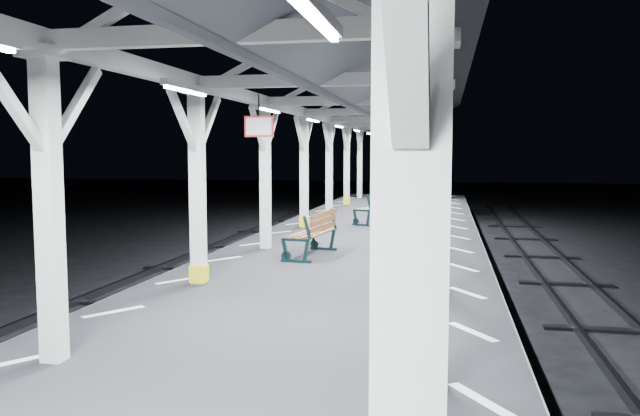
% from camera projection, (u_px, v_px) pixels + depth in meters
% --- Properties ---
extents(ground, '(120.00, 120.00, 0.00)m').
position_uv_depth(ground, '(283.00, 394.00, 8.35)').
color(ground, black).
rests_on(ground, ground).
extents(platform, '(6.00, 50.00, 1.00)m').
position_uv_depth(platform, '(283.00, 358.00, 8.31)').
color(platform, black).
rests_on(platform, ground).
extents(hazard_stripes_left, '(1.00, 48.00, 0.01)m').
position_uv_depth(hazard_stripes_left, '(114.00, 312.00, 8.75)').
color(hazard_stripes_left, silver).
rests_on(hazard_stripes_left, platform).
extents(hazard_stripes_right, '(1.00, 48.00, 0.01)m').
position_uv_depth(hazard_stripes_right, '(472.00, 332.00, 7.77)').
color(hazard_stripes_right, silver).
rests_on(hazard_stripes_right, platform).
extents(canopy, '(5.40, 49.00, 4.65)m').
position_uv_depth(canopy, '(281.00, 48.00, 7.92)').
color(canopy, silver).
rests_on(canopy, platform).
extents(bench_mid, '(0.89, 1.87, 0.97)m').
position_uv_depth(bench_mid, '(315.00, 232.00, 13.37)').
color(bench_mid, black).
rests_on(bench_mid, platform).
extents(bench_far, '(1.32, 1.92, 0.98)m').
position_uv_depth(bench_far, '(379.00, 207.00, 19.50)').
color(bench_far, black).
rests_on(bench_far, platform).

